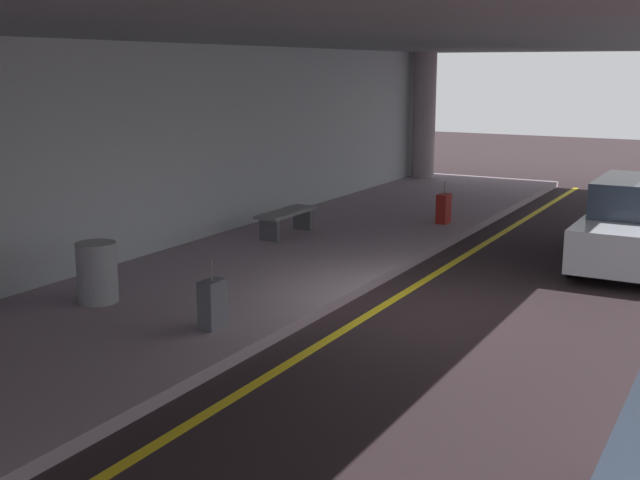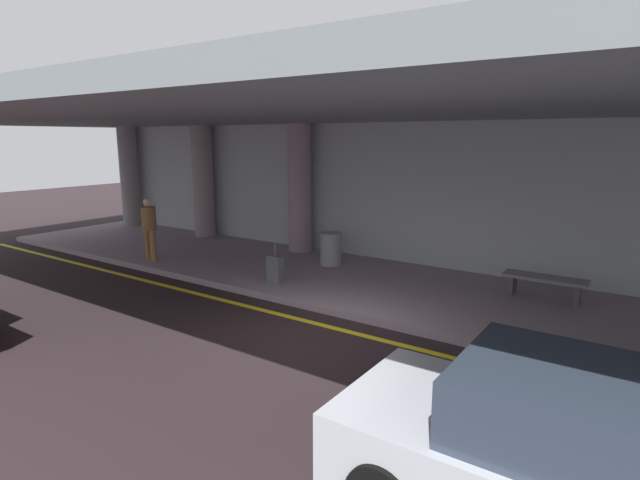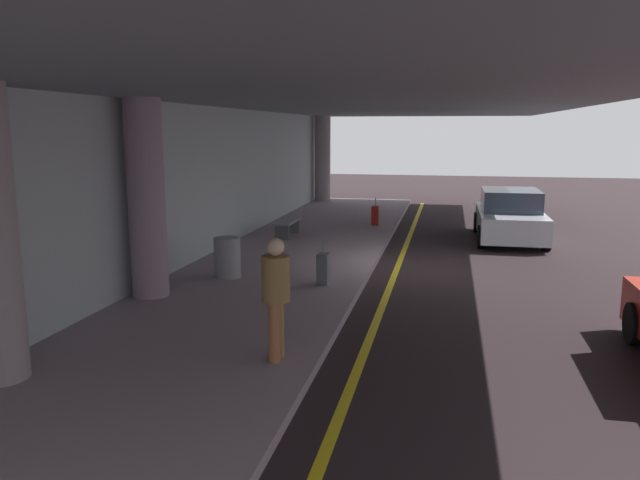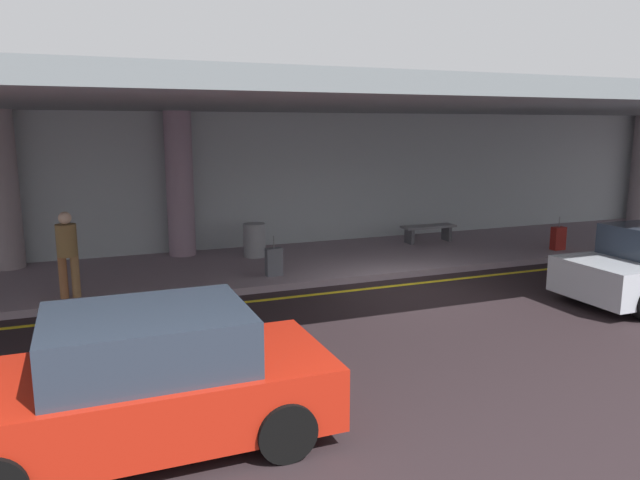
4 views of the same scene
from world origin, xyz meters
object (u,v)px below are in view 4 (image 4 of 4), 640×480
at_px(traveler_with_luggage, 67,249).
at_px(bench_metal, 428,230).
at_px(support_column_center, 180,184).
at_px(support_column_left_mid, 3,190).
at_px(suitcase_upright_primary, 558,238).
at_px(suitcase_upright_secondary, 274,262).
at_px(car_red, 143,383).
at_px(trash_bin_steel, 254,240).

bearing_deg(traveler_with_luggage, bench_metal, 137.44).
bearing_deg(support_column_center, support_column_left_mid, 180.00).
height_order(support_column_center, suitcase_upright_primary, support_column_center).
relative_size(suitcase_upright_secondary, bench_metal, 0.56).
height_order(suitcase_upright_primary, bench_metal, suitcase_upright_primary).
height_order(support_column_center, traveler_with_luggage, support_column_center).
distance_m(support_column_center, suitcase_upright_secondary, 3.70).
relative_size(support_column_center, car_red, 0.89).
bearing_deg(suitcase_upright_primary, car_red, -140.68).
distance_m(support_column_center, car_red, 9.42).
xyz_separation_m(traveler_with_luggage, suitcase_upright_primary, (12.16, 0.11, -0.65)).
bearing_deg(car_red, suitcase_upright_primary, -154.36).
height_order(car_red, suitcase_upright_secondary, car_red).
height_order(support_column_left_mid, suitcase_upright_secondary, support_column_left_mid).
height_order(car_red, traveler_with_luggage, traveler_with_luggage).
bearing_deg(suitcase_upright_primary, support_column_left_mid, 178.35).
bearing_deg(car_red, traveler_with_luggage, -84.73).
bearing_deg(car_red, support_column_center, -103.88).
bearing_deg(support_column_center, trash_bin_steel, -28.45).
bearing_deg(suitcase_upright_primary, bench_metal, 150.94).
bearing_deg(bench_metal, suitcase_upright_secondary, -157.91).
xyz_separation_m(car_red, trash_bin_steel, (3.54, 8.24, -0.14)).
bearing_deg(bench_metal, support_column_left_mid, 175.53).
height_order(car_red, bench_metal, car_red).
xyz_separation_m(car_red, bench_metal, (8.71, 8.30, -0.21)).
bearing_deg(traveler_with_luggage, trash_bin_steel, 151.51).
distance_m(car_red, suitcase_upright_primary, 12.87).
distance_m(support_column_left_mid, suitcase_upright_secondary, 6.48).
relative_size(traveler_with_luggage, suitcase_upright_secondary, 1.87).
bearing_deg(trash_bin_steel, support_column_center, 151.55).
xyz_separation_m(suitcase_upright_primary, trash_bin_steel, (-7.83, 2.19, 0.11)).
bearing_deg(traveler_with_luggage, car_red, 41.12).
height_order(support_column_left_mid, trash_bin_steel, support_column_left_mid).
bearing_deg(suitcase_upright_secondary, support_column_center, 105.21).
bearing_deg(support_column_left_mid, suitcase_upright_secondary, -28.52).
xyz_separation_m(support_column_center, suitcase_upright_primary, (9.50, -3.10, -1.51)).
bearing_deg(suitcase_upright_secondary, trash_bin_steel, 74.32).
bearing_deg(traveler_with_luggage, support_column_center, 173.88).
bearing_deg(car_red, suitcase_upright_secondary, -121.30).
bearing_deg(suitcase_upright_primary, support_column_center, 173.21).
distance_m(support_column_left_mid, support_column_center, 4.00).
height_order(suitcase_upright_secondary, trash_bin_steel, suitcase_upright_secondary).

